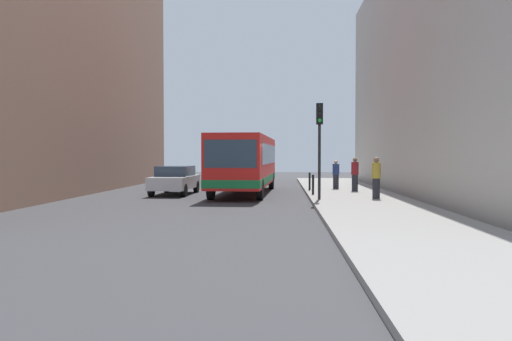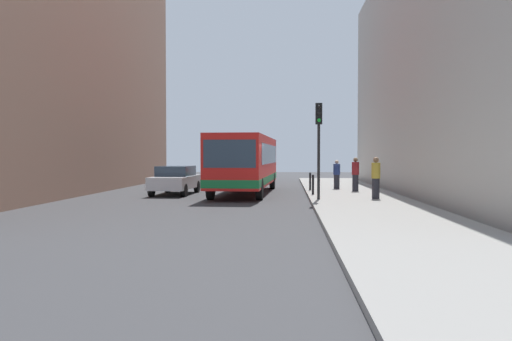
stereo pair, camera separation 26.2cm
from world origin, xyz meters
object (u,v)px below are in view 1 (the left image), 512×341
at_px(pedestrian_near_signal, 376,178).
at_px(pedestrian_far_sidewalk, 336,175).
at_px(bus, 245,161).
at_px(traffic_light, 320,132).
at_px(car_beside_bus, 175,179).
at_px(bollard_mid, 310,181).
at_px(pedestrian_mid_sidewalk, 355,174).
at_px(bollard_near, 313,185).

xyz_separation_m(pedestrian_near_signal, pedestrian_far_sidewalk, (-1.05, 6.67, -0.11)).
distance_m(bus, traffic_light, 6.48).
bearing_deg(car_beside_bus, bollard_mid, -165.94).
bearing_deg(pedestrian_mid_sidewalk, bollard_near, 152.94).
bearing_deg(pedestrian_near_signal, bus, 20.43).
bearing_deg(bollard_near, pedestrian_far_sidewalk, 70.35).
height_order(car_beside_bus, pedestrian_near_signal, pedestrian_near_signal).
height_order(bus, bollard_near, bus).
xyz_separation_m(car_beside_bus, traffic_light, (7.14, -4.42, 2.22)).
distance_m(car_beside_bus, bollard_near, 7.23).
distance_m(traffic_light, pedestrian_far_sidewalk, 7.54).
xyz_separation_m(pedestrian_near_signal, pedestrian_mid_sidewalk, (-0.26, 4.74, -0.02)).
relative_size(car_beside_bus, pedestrian_near_signal, 2.46).
bearing_deg(pedestrian_far_sidewalk, pedestrian_mid_sidewalk, 149.55).
distance_m(bollard_mid, pedestrian_far_sidewalk, 1.96).
xyz_separation_m(pedestrian_mid_sidewalk, pedestrian_far_sidewalk, (-0.79, 1.92, -0.09)).
bearing_deg(bollard_near, bollard_mid, 90.00).
height_order(car_beside_bus, pedestrian_far_sidewalk, pedestrian_far_sidewalk).
xyz_separation_m(traffic_light, pedestrian_mid_sidewalk, (2.23, 5.18, -1.97)).
height_order(traffic_light, bollard_mid, traffic_light).
height_order(traffic_light, pedestrian_mid_sidewalk, traffic_light).
bearing_deg(bus, traffic_light, 126.39).
bearing_deg(traffic_light, bollard_mid, 90.97).
relative_size(bollard_mid, pedestrian_near_signal, 0.53).
distance_m(bus, bollard_mid, 3.67).
bearing_deg(car_beside_bus, pedestrian_far_sidewalk, -160.65).
distance_m(traffic_light, pedestrian_mid_sidewalk, 5.98).
relative_size(car_beside_bus, bollard_near, 4.69).
relative_size(bus, pedestrian_far_sidewalk, 6.87).
relative_size(car_beside_bus, traffic_light, 1.09).
xyz_separation_m(traffic_light, bollard_near, (-0.10, 2.81, -2.38)).
bearing_deg(bollard_mid, bus, -169.22).
relative_size(traffic_light, pedestrian_near_signal, 2.27).
bearing_deg(bollard_mid, pedestrian_near_signal, -64.77).
relative_size(pedestrian_near_signal, pedestrian_far_sidewalk, 1.12).
bearing_deg(car_beside_bus, pedestrian_mid_sidewalk, -173.38).
distance_m(bollard_mid, pedestrian_near_signal, 6.08).
xyz_separation_m(car_beside_bus, bollard_mid, (7.04, 1.51, -0.16)).
bearing_deg(traffic_light, car_beside_bus, 148.26).
height_order(traffic_light, bollard_near, traffic_light).
bearing_deg(bus, bollard_near, 146.85).
bearing_deg(pedestrian_near_signal, car_beside_bus, 36.74).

